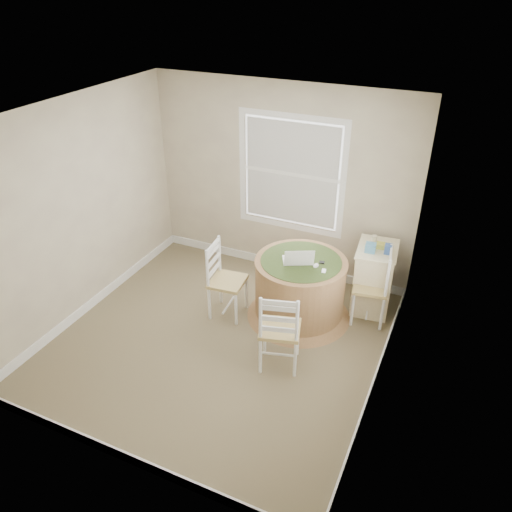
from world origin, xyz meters
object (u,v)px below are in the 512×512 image
at_px(chair_near, 280,329).
at_px(chair_right, 371,286).
at_px(laptop, 298,260).
at_px(chair_left, 228,281).
at_px(corner_chest, 374,278).
at_px(round_table, 300,286).

relative_size(chair_near, chair_right, 1.00).
bearing_deg(chair_right, chair_near, -38.72).
bearing_deg(laptop, chair_left, -6.88).
xyz_separation_m(chair_left, chair_near, (0.92, -0.58, 0.00)).
bearing_deg(chair_near, corner_chest, -130.06).
distance_m(chair_right, corner_chest, 0.28).
bearing_deg(corner_chest, chair_right, -91.78).
bearing_deg(chair_left, chair_near, -127.90).
distance_m(chair_left, corner_chest, 1.81).
xyz_separation_m(round_table, chair_near, (0.11, -0.90, 0.05)).
bearing_deg(chair_right, chair_left, -78.15).
xyz_separation_m(round_table, chair_left, (-0.81, -0.32, 0.05)).
height_order(chair_near, chair_right, same).
bearing_deg(corner_chest, chair_near, -120.42).
height_order(round_table, chair_right, chair_right).
bearing_deg(round_table, chair_left, -168.68).
bearing_deg(laptop, round_table, -146.09).
distance_m(chair_near, chair_right, 1.37).
bearing_deg(chair_near, chair_left, -48.09).
distance_m(chair_right, laptop, 0.94).
bearing_deg(corner_chest, round_table, -150.17).
bearing_deg(chair_right, corner_chest, 175.37).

